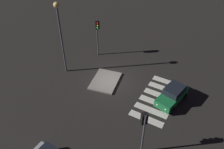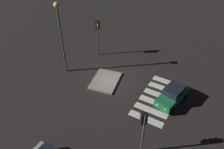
% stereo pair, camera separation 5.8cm
% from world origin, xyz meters
% --- Properties ---
extents(ground_plane, '(80.00, 80.00, 0.00)m').
position_xyz_m(ground_plane, '(0.00, 0.00, 0.00)').
color(ground_plane, black).
extents(traffic_island, '(3.93, 3.24, 0.18)m').
position_xyz_m(traffic_island, '(-0.30, 0.64, 0.09)').
color(traffic_island, gray).
rests_on(traffic_island, ground).
extents(car_green, '(3.96, 2.34, 1.64)m').
position_xyz_m(car_green, '(0.36, -6.33, 0.80)').
color(car_green, '#196B38').
rests_on(car_green, ground).
extents(traffic_light_north, '(0.54, 0.53, 4.55)m').
position_xyz_m(traffic_light_north, '(3.56, 3.93, 3.45)').
color(traffic_light_north, '#47474C').
rests_on(traffic_light_north, ground).
extents(traffic_light_south, '(0.54, 0.54, 4.13)m').
position_xyz_m(traffic_light_south, '(-5.99, -5.95, 3.13)').
color(traffic_light_south, '#47474C').
rests_on(traffic_light_south, ground).
extents(street_lamp, '(0.56, 0.56, 7.91)m').
position_xyz_m(street_lamp, '(-0.87, 5.36, 5.37)').
color(street_lamp, '#47474C').
rests_on(street_lamp, ground).
extents(crosswalk_near, '(6.45, 3.20, 0.02)m').
position_xyz_m(crosswalk_near, '(-0.00, -5.11, 0.01)').
color(crosswalk_near, silver).
rests_on(crosswalk_near, ground).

